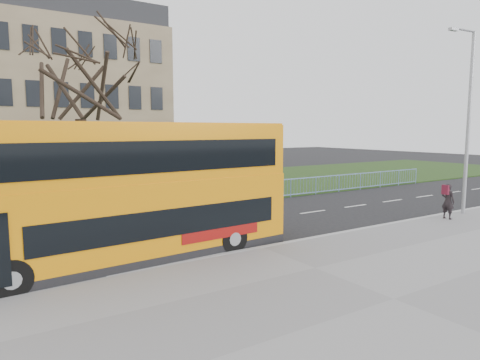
% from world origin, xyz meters
% --- Properties ---
extents(ground, '(120.00, 120.00, 0.00)m').
position_xyz_m(ground, '(0.00, 0.00, 0.00)').
color(ground, black).
rests_on(ground, ground).
extents(pavement, '(80.00, 10.50, 0.12)m').
position_xyz_m(pavement, '(0.00, -6.75, 0.06)').
color(pavement, slate).
rests_on(pavement, ground).
extents(kerb, '(80.00, 0.20, 0.14)m').
position_xyz_m(kerb, '(0.00, -1.55, 0.07)').
color(kerb, '#969699').
rests_on(kerb, ground).
extents(grass_verge, '(80.00, 15.40, 0.08)m').
position_xyz_m(grass_verge, '(0.00, 14.30, 0.04)').
color(grass_verge, '#1F3513').
rests_on(grass_verge, ground).
extents(guard_railing, '(40.00, 0.12, 1.10)m').
position_xyz_m(guard_railing, '(0.00, 6.60, 0.55)').
color(guard_railing, '#6B88BE').
rests_on(guard_railing, ground).
extents(bare_tree, '(7.40, 7.40, 10.57)m').
position_xyz_m(bare_tree, '(-3.00, 10.00, 5.36)').
color(bare_tree, black).
rests_on(bare_tree, grass_verge).
extents(yellow_bus, '(10.01, 2.91, 4.15)m').
position_xyz_m(yellow_bus, '(-3.88, -0.41, 2.22)').
color(yellow_bus, orange).
rests_on(yellow_bus, ground).
extents(pedestrian, '(0.38, 0.57, 1.54)m').
position_xyz_m(pedestrian, '(9.43, -2.30, 0.89)').
color(pedestrian, black).
rests_on(pedestrian, pavement).
extents(street_lamp, '(1.74, 0.30, 8.22)m').
position_xyz_m(street_lamp, '(11.10, -1.99, 4.63)').
color(street_lamp, '#9A9DA3').
rests_on(street_lamp, pavement).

